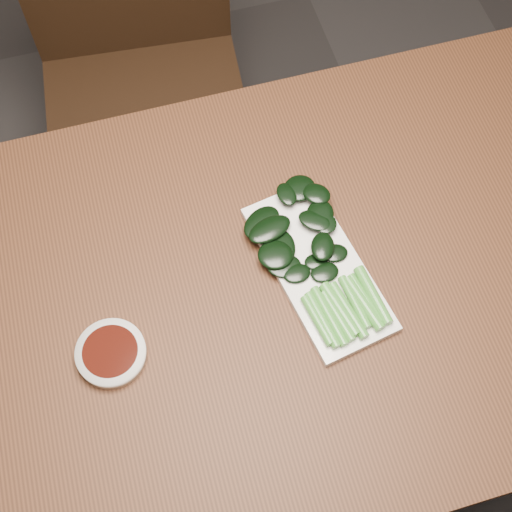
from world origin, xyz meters
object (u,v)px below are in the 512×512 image
sauce_bowl (111,353)px  gai_lan (316,263)px  serving_plate (318,268)px  table (263,304)px  chair_far (141,76)px

sauce_bowl → gai_lan: 0.35m
gai_lan → serving_plate: bearing=-19.7°
table → gai_lan: 0.13m
table → serving_plate: bearing=3.1°
gai_lan → chair_far: bearing=104.3°
sauce_bowl → serving_plate: (0.35, 0.05, -0.01)m
table → sauce_bowl: (-0.25, -0.05, 0.08)m
chair_far → sauce_bowl: 0.82m
table → sauce_bowl: sauce_bowl is taller
serving_plate → sauce_bowl: bearing=-171.4°
sauce_bowl → gai_lan: bearing=8.9°
chair_far → serving_plate: 0.78m
table → gai_lan: bearing=4.3°
chair_far → gai_lan: size_ratio=2.85×
table → sauce_bowl: bearing=-169.4°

